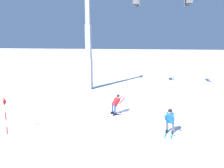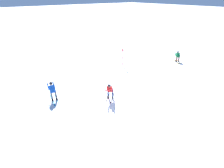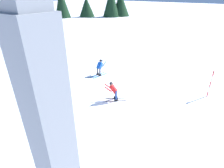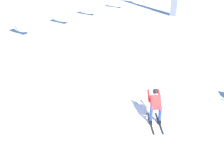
{
  "view_description": "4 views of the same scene",
  "coord_description": "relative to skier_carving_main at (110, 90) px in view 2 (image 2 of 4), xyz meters",
  "views": [
    {
      "loc": [
        3.56,
        -15.88,
        5.33
      ],
      "look_at": [
        0.26,
        0.76,
        2.04
      ],
      "focal_mm": 35.66,
      "sensor_mm": 36.0,
      "label": 1
    },
    {
      "loc": [
        7.47,
        8.3,
        7.67
      ],
      "look_at": [
        1.36,
        0.62,
        2.09
      ],
      "focal_mm": 25.34,
      "sensor_mm": 36.0,
      "label": 2
    },
    {
      "loc": [
        -5.88,
        8.94,
        7.31
      ],
      "look_at": [
        0.53,
        0.13,
        1.64
      ],
      "focal_mm": 28.81,
      "sensor_mm": 36.0,
      "label": 3
    },
    {
      "loc": [
        -7.64,
        -4.36,
        6.56
      ],
      "look_at": [
        0.17,
        1.44,
        1.51
      ],
      "focal_mm": 40.65,
      "sensor_mm": 36.0,
      "label": 4
    }
  ],
  "objects": [
    {
      "name": "ground_plane",
      "position": [
        -0.79,
        0.4,
        -0.87
      ],
      "size": [
        260.0,
        260.0,
        0.0
      ],
      "primitive_type": "plane",
      "color": "white"
    },
    {
      "name": "skier_distant_downhill",
      "position": [
        -12.13,
        -1.29,
        -0.13
      ],
      "size": [
        1.41,
        1.65,
        1.44
      ],
      "color": "yellow",
      "rests_on": "ground_plane"
    },
    {
      "name": "skier_distant_uphill",
      "position": [
        3.68,
        -2.9,
        0.03
      ],
      "size": [
        0.81,
        1.8,
        1.7
      ],
      "color": "#198CCC",
      "rests_on": "ground_plane"
    },
    {
      "name": "skier_carving_main",
      "position": [
        0.0,
        0.0,
        0.0
      ],
      "size": [
        1.64,
        1.49,
        1.65
      ],
      "color": "black",
      "rests_on": "ground_plane"
    },
    {
      "name": "trail_marker_pole",
      "position": [
        -5.61,
        -4.71,
        0.3
      ],
      "size": [
        0.07,
        0.28,
        2.18
      ],
      "color": "red",
      "rests_on": "ground_plane"
    }
  ]
}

